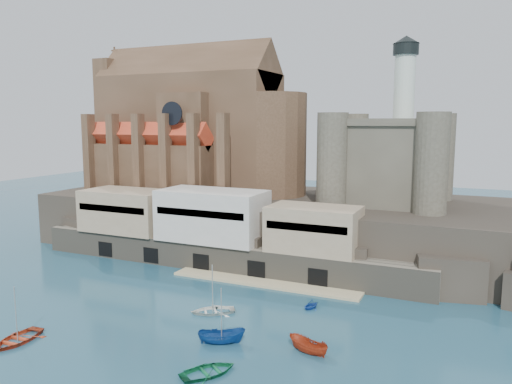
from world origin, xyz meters
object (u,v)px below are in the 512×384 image
object	(u,v)px
church	(196,133)
castle_keep	(389,157)
boat_2	(222,343)
boat_0	(18,342)

from	to	relation	value
church	castle_keep	world-z (taller)	church
castle_keep	boat_2	world-z (taller)	castle_keep
castle_keep	boat_0	distance (m)	64.24
church	castle_keep	distance (m)	40.39
boat_0	boat_2	distance (m)	22.96
castle_keep	boat_0	size ratio (longest dim) A/B	4.70
boat_0	church	bearing A→B (deg)	94.85
boat_0	boat_2	world-z (taller)	boat_0
boat_2	castle_keep	bearing A→B (deg)	-39.47
castle_keep	church	bearing A→B (deg)	178.89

